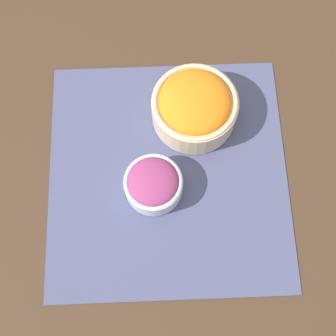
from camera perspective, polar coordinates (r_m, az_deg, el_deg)
The scene contains 4 objects.
ground_plane at distance 0.94m, azimuth 0.00°, elevation -0.68°, with size 3.00×3.00×0.00m, color #422D1E.
placemat at distance 0.94m, azimuth 0.00°, elevation -0.64°, with size 0.49×0.48×0.00m.
carrot_bowl at distance 0.94m, azimuth 3.28°, elevation 7.52°, with size 0.17×0.17×0.09m.
onion_bowl at distance 0.89m, azimuth -1.79°, elevation -1.94°, with size 0.11×0.11×0.06m.
Camera 1 is at (0.30, -0.01, 0.89)m, focal length 50.00 mm.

